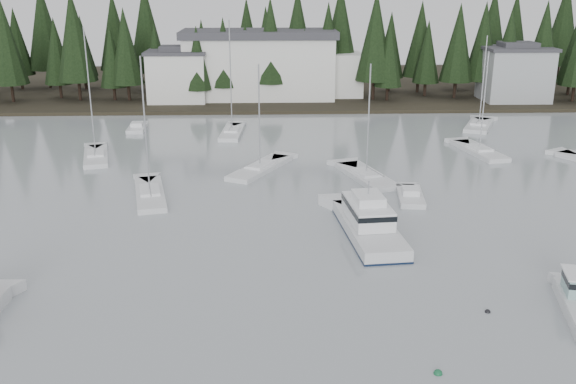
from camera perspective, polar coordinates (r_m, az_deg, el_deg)
The scene contains 17 objects.
far_shore_land at distance 122.72m, azimuth -0.10°, elevation 9.40°, with size 240.00×54.00×1.00m, color black.
conifer_treeline at distance 111.87m, azimuth 0.08°, elevation 8.53°, with size 200.00×22.00×20.00m, color black, non-canonical shape.
house_west at distance 105.12m, azimuth -9.79°, elevation 10.20°, with size 9.54×7.42×8.75m.
house_east_a at distance 110.61m, azimuth 19.52°, elevation 9.96°, with size 10.60×8.48×9.25m.
harbor_inn at distance 107.34m, azimuth -1.46°, elevation 11.22°, with size 29.50×11.50×10.90m.
cabin_cruiser_center at distance 50.68m, azimuth 7.17°, elevation -2.94°, with size 4.65×11.77×4.94m.
sailboat_1 at distance 75.16m, azimuth -16.70°, elevation 2.96°, with size 4.60×9.43×14.86m.
sailboat_2 at distance 91.37m, azimuth 16.60°, elevation 5.59°, with size 6.41×9.31×12.72m.
sailboat_3 at distance 60.53m, azimuth -12.16°, elevation -0.32°, with size 4.55×10.19×13.35m.
sailboat_4 at distance 77.49m, azimuth 16.63°, elevation 3.39°, with size 4.42×9.56×12.08m.
sailboat_5 at distance 65.11m, azimuth 6.97°, elevation 1.27°, with size 5.59×9.91×11.98m.
sailboat_6 at distance 67.43m, azimuth -2.50°, elevation 1.98°, with size 7.08×10.12×11.58m.
sailboat_7 at distance 83.92m, azimuth -4.99°, elevation 5.22°, with size 3.11×9.48×14.93m.
runabout_1 at distance 59.61m, azimuth 10.82°, elevation -0.47°, with size 2.90×6.12×1.42m.
runabout_3 at distance 88.36m, azimuth -13.26°, elevation 5.49°, with size 2.49×5.74×1.42m.
mooring_buoy_green at distance 34.64m, azimuth 13.19°, elevation -15.45°, with size 0.46×0.46×0.46m, color #145933.
mooring_buoy_dark at distance 41.02m, azimuth 17.32°, elevation -10.16°, with size 0.35×0.35×0.35m, color black.
Camera 1 is at (-3.94, -24.18, 18.96)m, focal length 40.00 mm.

